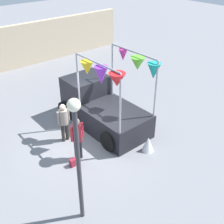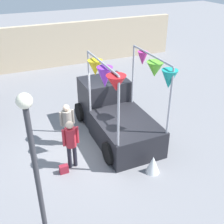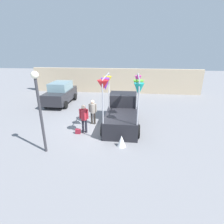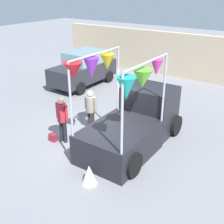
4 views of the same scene
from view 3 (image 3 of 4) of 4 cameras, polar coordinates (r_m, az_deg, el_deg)
ground_plane at (r=10.91m, az=-3.51°, el=-5.14°), size 60.00×60.00×0.00m
vendor_truck at (r=11.04m, az=3.33°, el=0.29°), size 2.41×4.13×3.27m
parked_car at (r=15.91m, az=-16.38°, el=5.93°), size 1.88×4.00×1.88m
person_customer at (r=10.04m, az=-9.16°, el=-1.32°), size 0.53×0.34×1.70m
person_vendor at (r=11.15m, az=-6.29°, el=0.72°), size 0.53×0.34×1.61m
handbag at (r=10.32m, az=-11.06°, el=-6.23°), size 0.28×0.16×0.28m
street_lamp at (r=8.19m, az=-22.79°, el=3.13°), size 0.32×0.32×3.79m
brick_boundary_wall at (r=19.12m, az=0.98°, el=10.17°), size 18.00×0.36×2.60m
folded_kite_bundle_white at (r=8.85m, az=3.12°, el=-9.42°), size 0.55×0.55×0.60m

